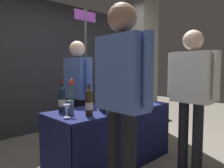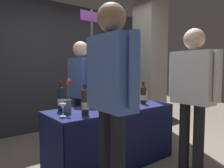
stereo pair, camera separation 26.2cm
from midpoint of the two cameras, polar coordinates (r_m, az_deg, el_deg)
ground_plane at (r=2.90m, az=2.78°, el=-21.07°), size 12.00×12.00×0.00m
back_partition at (r=4.34m, az=-14.88°, el=4.78°), size 6.56×0.12×2.57m
concrete_pillar at (r=4.41m, az=12.11°, el=10.66°), size 0.51×0.51×3.46m
tasting_table at (r=2.72m, az=2.82°, el=-11.31°), size 1.65×0.66×0.74m
featured_wine_bottle at (r=2.91m, az=7.13°, el=-2.73°), size 0.07×0.07×0.33m
display_bottle_0 at (r=2.46m, az=-0.26°, el=-4.32°), size 0.07×0.07×0.30m
display_bottle_1 at (r=2.21m, az=-4.06°, el=-4.88°), size 0.08×0.08×0.33m
display_bottle_2 at (r=2.89m, az=4.84°, el=-2.96°), size 0.07×0.07×0.31m
display_bottle_3 at (r=3.04m, az=7.63°, el=-2.61°), size 0.08×0.08×0.32m
display_bottle_4 at (r=2.47m, az=-10.94°, el=-3.86°), size 0.08×0.08×0.35m
display_bottle_5 at (r=2.33m, az=0.31°, el=-4.80°), size 0.07×0.07×0.30m
display_bottle_6 at (r=2.66m, az=3.42°, el=-3.25°), size 0.07×0.07×0.35m
display_bottle_7 at (r=2.53m, az=4.39°, el=-3.97°), size 0.07×0.07×0.33m
display_bottle_8 at (r=2.94m, az=11.17°, el=-2.86°), size 0.08×0.08×0.32m
wine_glass_near_vendor at (r=2.19m, az=-10.06°, el=-6.24°), size 0.08×0.08×0.14m
flower_vase at (r=2.32m, az=-8.96°, el=-5.24°), size 0.08×0.09×0.39m
brochure_stand at (r=3.21m, az=11.03°, el=-3.39°), size 0.14×0.02×0.14m
vendor_presenter at (r=3.05m, az=-6.14°, el=-0.62°), size 0.22×0.60×1.63m
taster_foreground_right at (r=2.56m, az=24.13°, el=-1.02°), size 0.23×0.62×1.69m
taster_foreground_left at (r=1.75m, az=4.15°, el=-0.72°), size 0.24×0.64×1.78m
booth_signpost at (r=3.70m, az=-3.53°, el=6.01°), size 0.45×0.04×2.26m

